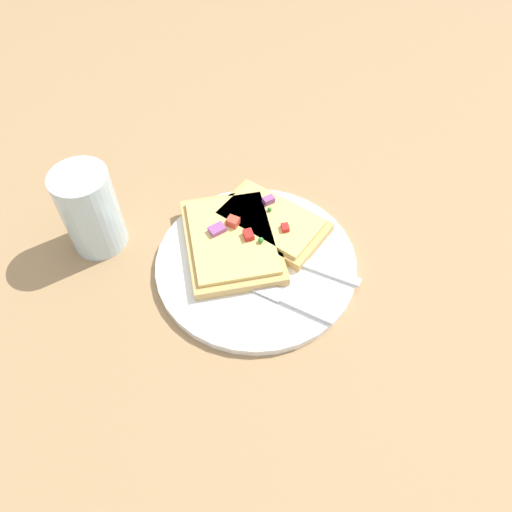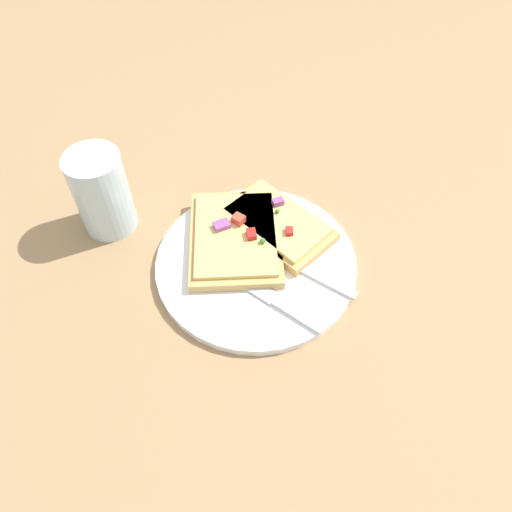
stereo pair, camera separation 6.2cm
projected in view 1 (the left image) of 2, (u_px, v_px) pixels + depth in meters
ground_plane at (256, 266)px, 0.69m from camera, size 4.00×4.00×0.00m
plate at (256, 263)px, 0.69m from camera, size 0.27×0.27×0.01m
fork at (276, 253)px, 0.69m from camera, size 0.13×0.19×0.01m
knife at (277, 295)px, 0.64m from camera, size 0.11×0.18×0.01m
pizza_slice_main at (232, 240)px, 0.69m from camera, size 0.18×0.20×0.03m
pizza_slice_corner at (271, 221)px, 0.71m from camera, size 0.14×0.18×0.03m
crumb_scatter at (260, 257)px, 0.68m from camera, size 0.06×0.03×0.01m
drinking_glass at (90, 210)px, 0.67m from camera, size 0.08×0.08×0.13m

